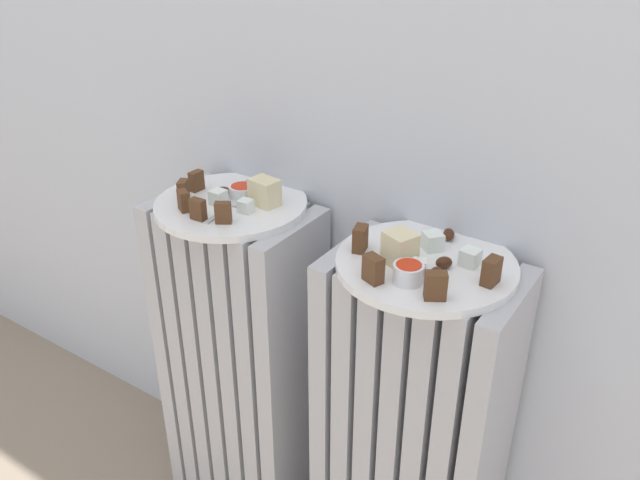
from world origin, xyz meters
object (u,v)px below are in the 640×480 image
Objects in this scene: radiator_left at (243,371)px; plate_left at (231,205)px; plate_right at (426,264)px; jam_bowl_right at (408,272)px; fork at (226,210)px; jam_bowl_left at (242,191)px; radiator_right at (410,449)px.

radiator_left is 0.35m from plate_left.
plate_left is 1.00× the size of plate_right.
jam_bowl_right reaches higher than fork.
jam_bowl_left is (0.01, 0.02, 0.02)m from plate_left.
jam_bowl_right reaches higher than plate_left.
jam_bowl_left is (-0.35, 0.02, 0.37)m from radiator_right.
fork is at bearing -79.08° from jam_bowl_left.
radiator_right is 2.70× the size of plate_left.
plate_left is 0.04m from fork.
plate_left reaches higher than radiator_left.
plate_left and plate_right have the same top height.
jam_bowl_left is 0.06m from fork.
jam_bowl_right reaches higher than plate_right.
radiator_right is 15.42× the size of jam_bowl_left.
plate_right is at bearing -3.84° from jam_bowl_left.
plate_right is (0.35, 0.00, 0.00)m from plate_left.
plate_left is at bearing 180.00° from radiator_right.
radiator_right is 7.31× the size of fork.
plate_right is 0.07m from jam_bowl_right.
jam_bowl_left reaches higher than radiator_right.
plate_right is at bearing 0.00° from radiator_left.
jam_bowl_right reaches higher than radiator_right.
radiator_right is 0.50m from plate_left.
radiator_left and radiator_right have the same top height.
radiator_right is 0.35m from plate_right.
radiator_right is at bearing 0.00° from radiator_left.
plate_left is at bearing 117.31° from fork.
plate_left is 0.03m from jam_bowl_left.
radiator_left is at bearing 169.91° from jam_bowl_right.
jam_bowl_right is at bearing -10.09° from plate_left.
fork reaches higher than plate_right.
plate_right reaches higher than radiator_right.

